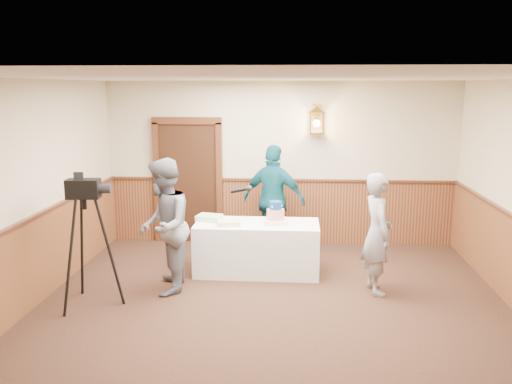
% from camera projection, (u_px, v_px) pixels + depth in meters
% --- Properties ---
extents(ground, '(7.00, 7.00, 0.00)m').
position_uv_depth(ground, '(270.00, 329.00, 6.15)').
color(ground, black).
rests_on(ground, ground).
extents(room_shell, '(6.02, 7.02, 2.81)m').
position_uv_depth(room_shell, '(268.00, 190.00, 6.30)').
color(room_shell, beige).
rests_on(room_shell, ground).
extents(display_table, '(1.80, 0.80, 0.75)m').
position_uv_depth(display_table, '(257.00, 248.00, 7.96)').
color(display_table, white).
rests_on(display_table, ground).
extents(tiered_cake, '(0.35, 0.35, 0.33)m').
position_uv_depth(tiered_cake, '(275.00, 215.00, 7.83)').
color(tiered_cake, '#FFEDC6').
rests_on(tiered_cake, display_table).
extents(sheet_cake_yellow, '(0.36, 0.30, 0.07)m').
position_uv_depth(sheet_cake_yellow, '(229.00, 223.00, 7.75)').
color(sheet_cake_yellow, '#D6B480').
rests_on(sheet_cake_yellow, display_table).
extents(sheet_cake_green, '(0.40, 0.35, 0.08)m').
position_uv_depth(sheet_cake_green, '(209.00, 218.00, 8.03)').
color(sheet_cake_green, '#99C289').
rests_on(sheet_cake_green, display_table).
extents(interviewer, '(1.56, 0.95, 1.80)m').
position_uv_depth(interviewer, '(164.00, 226.00, 7.12)').
color(interviewer, slate).
rests_on(interviewer, ground).
extents(baker, '(0.49, 0.65, 1.62)m').
position_uv_depth(baker, '(377.00, 233.00, 7.12)').
color(baker, gray).
rests_on(baker, ground).
extents(assistant_p, '(1.14, 0.76, 1.79)m').
position_uv_depth(assistant_p, '(274.00, 200.00, 8.76)').
color(assistant_p, '#0E4752').
rests_on(assistant_p, ground).
extents(tv_camera_rig, '(0.63, 0.59, 1.61)m').
position_uv_depth(tv_camera_rig, '(87.00, 249.00, 6.71)').
color(tv_camera_rig, black).
rests_on(tv_camera_rig, ground).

